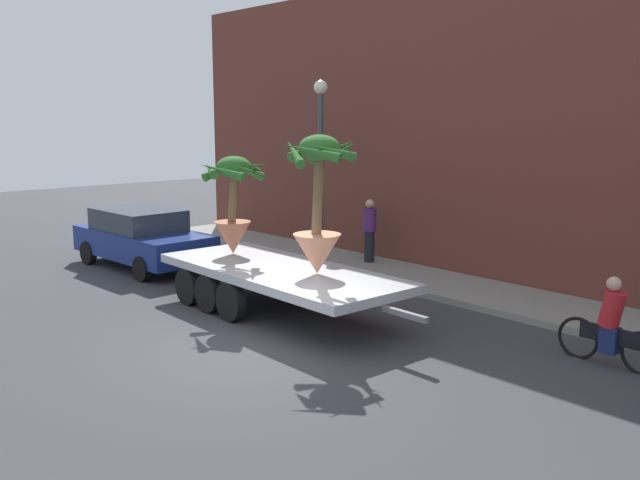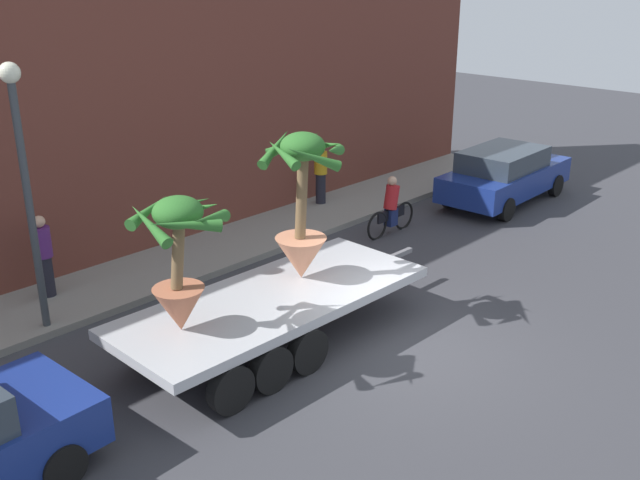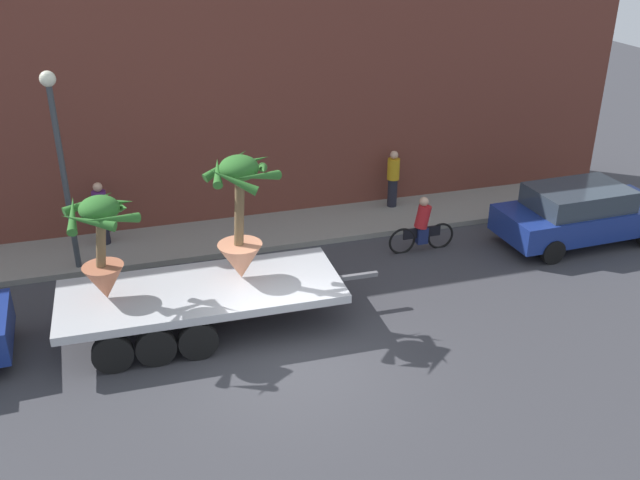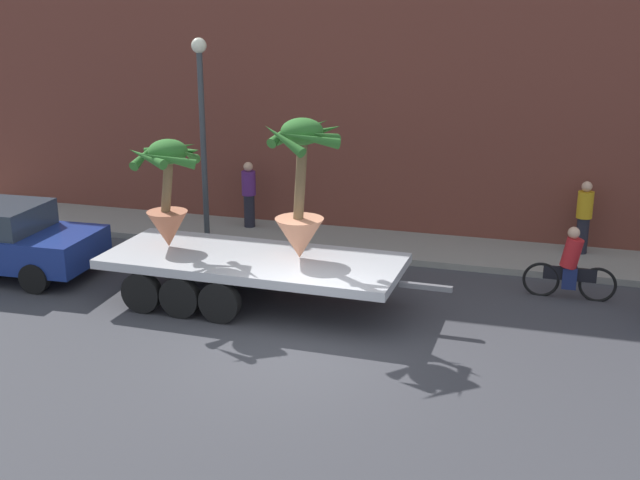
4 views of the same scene
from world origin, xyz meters
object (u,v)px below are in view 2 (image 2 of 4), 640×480
(potted_palm_rear, at_px, (302,210))
(pedestrian_near_gate, at_px, (321,172))
(flatbed_trailer, at_px, (263,311))
(potted_palm_middle, at_px, (179,261))
(cyclist, at_px, (391,208))
(street_lamp, at_px, (23,165))
(pedestrian_far_left, at_px, (44,255))
(parked_car, at_px, (504,174))

(potted_palm_rear, relative_size, pedestrian_near_gate, 1.61)
(flatbed_trailer, height_order, potted_palm_middle, potted_palm_middle)
(cyclist, distance_m, street_lamp, 9.10)
(potted_palm_rear, relative_size, pedestrian_far_left, 1.61)
(potted_palm_middle, bearing_deg, parked_car, 5.90)
(potted_palm_rear, bearing_deg, cyclist, 20.42)
(potted_palm_middle, xyz_separation_m, street_lamp, (-0.75, 3.32, 1.06))
(pedestrian_far_left, distance_m, street_lamp, 2.57)
(street_lamp, bearing_deg, cyclist, -8.93)
(pedestrian_far_left, bearing_deg, potted_palm_rear, -57.09)
(potted_palm_rear, relative_size, street_lamp, 0.57)
(parked_car, bearing_deg, cyclist, 170.59)
(potted_palm_middle, xyz_separation_m, pedestrian_near_gate, (8.15, 4.68, -1.13))
(potted_palm_rear, xyz_separation_m, pedestrian_near_gate, (5.36, 4.61, -1.26))
(pedestrian_far_left, bearing_deg, parked_car, -14.85)
(pedestrian_near_gate, bearing_deg, street_lamp, -171.34)
(flatbed_trailer, bearing_deg, potted_palm_middle, 175.56)
(pedestrian_near_gate, height_order, street_lamp, street_lamp)
(cyclist, bearing_deg, parked_car, -9.41)
(cyclist, bearing_deg, potted_palm_middle, -165.99)
(flatbed_trailer, relative_size, cyclist, 3.76)
(potted_palm_middle, bearing_deg, pedestrian_near_gate, 29.84)
(potted_palm_middle, height_order, pedestrian_near_gate, potted_palm_middle)
(pedestrian_near_gate, relative_size, pedestrian_far_left, 1.00)
(potted_palm_middle, xyz_separation_m, cyclist, (7.88, 1.97, -1.50))
(potted_palm_rear, xyz_separation_m, parked_car, (9.37, 1.18, -1.48))
(parked_car, relative_size, pedestrian_near_gate, 2.72)
(flatbed_trailer, relative_size, pedestrian_near_gate, 4.04)
(pedestrian_far_left, bearing_deg, street_lamp, -119.52)
(flatbed_trailer, height_order, cyclist, cyclist)
(potted_palm_middle, distance_m, cyclist, 8.26)
(cyclist, bearing_deg, potted_palm_rear, -159.58)
(flatbed_trailer, xyz_separation_m, street_lamp, (-2.34, 3.44, 2.46))
(flatbed_trailer, height_order, parked_car, parked_car)
(cyclist, xyz_separation_m, parked_car, (4.28, -0.71, 0.16))
(potted_palm_middle, relative_size, pedestrian_far_left, 1.30)
(pedestrian_near_gate, height_order, pedestrian_far_left, same)
(cyclist, distance_m, parked_car, 4.34)
(cyclist, bearing_deg, street_lamp, 171.07)
(potted_palm_middle, height_order, parked_car, potted_palm_middle)
(flatbed_trailer, xyz_separation_m, pedestrian_far_left, (-1.67, 4.63, 0.28))
(pedestrian_near_gate, bearing_deg, cyclist, -95.75)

